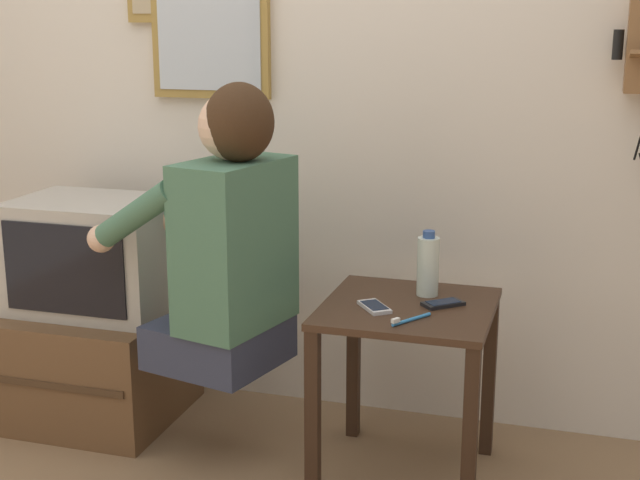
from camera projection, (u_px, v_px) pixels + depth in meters
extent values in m
cube|color=beige|center=(331.00, 56.00, 3.06)|extent=(6.80, 0.05, 2.55)
cube|color=#382316|center=(408.00, 308.00, 2.67)|extent=(0.51, 0.51, 0.02)
cube|color=black|center=(313.00, 418.00, 2.59)|extent=(0.04, 0.04, 0.54)
cube|color=black|center=(470.00, 439.00, 2.46)|extent=(0.04, 0.04, 0.54)
cube|color=black|center=(354.00, 361.00, 3.02)|extent=(0.04, 0.04, 0.54)
cube|color=black|center=(489.00, 376.00, 2.89)|extent=(0.04, 0.04, 0.54)
cube|color=#2D3347|center=(219.00, 342.00, 2.82)|extent=(0.44, 0.43, 0.14)
cube|color=#426B51|center=(235.00, 244.00, 2.70)|extent=(0.30, 0.42, 0.51)
sphere|color=#DBAD8E|center=(232.00, 126.00, 2.61)|extent=(0.20, 0.20, 0.20)
ellipsoid|color=#382314|center=(239.00, 122.00, 2.60)|extent=(0.25, 0.26, 0.23)
cylinder|color=#426B51|center=(135.00, 216.00, 2.67)|extent=(0.33, 0.15, 0.24)
cylinder|color=#426B51|center=(201.00, 198.00, 2.94)|extent=(0.33, 0.15, 0.24)
sphere|color=#DBAD8E|center=(101.00, 239.00, 2.76)|extent=(0.09, 0.09, 0.09)
sphere|color=#DBAD8E|center=(169.00, 219.00, 3.03)|extent=(0.09, 0.09, 0.09)
cube|color=brown|center=(99.00, 362.00, 3.20)|extent=(0.57, 0.55, 0.40)
cube|color=#432E1C|center=(55.00, 386.00, 2.94)|extent=(0.51, 0.01, 0.02)
cube|color=#ADA89E|center=(96.00, 255.00, 3.11)|extent=(0.54, 0.40, 0.39)
cube|color=black|center=(64.00, 270.00, 2.93)|extent=(0.45, 0.01, 0.30)
cylinder|color=black|center=(618.00, 45.00, 2.71)|extent=(0.03, 0.03, 0.09)
cube|color=olive|center=(210.00, 14.00, 3.11)|extent=(0.44, 0.03, 0.59)
cube|color=#B2BCC6|center=(208.00, 14.00, 3.10)|extent=(0.39, 0.01, 0.53)
cube|color=silver|center=(374.00, 307.00, 2.63)|extent=(0.12, 0.13, 0.01)
cube|color=black|center=(374.00, 305.00, 2.63)|extent=(0.10, 0.11, 0.00)
cube|color=black|center=(443.00, 304.00, 2.66)|extent=(0.13, 0.13, 0.01)
cube|color=black|center=(443.00, 302.00, 2.66)|extent=(0.11, 0.10, 0.00)
cylinder|color=silver|center=(428.00, 267.00, 2.74)|extent=(0.07, 0.07, 0.18)
cylinder|color=#2D4C8C|center=(429.00, 234.00, 2.72)|extent=(0.04, 0.04, 0.02)
cylinder|color=#338CD8|center=(411.00, 319.00, 2.52)|extent=(0.09, 0.13, 0.01)
cube|color=white|center=(396.00, 320.00, 2.48)|extent=(0.02, 0.03, 0.01)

